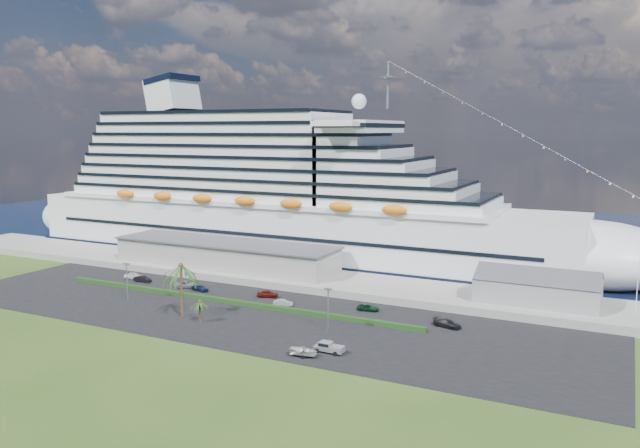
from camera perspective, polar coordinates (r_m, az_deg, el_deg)
The scene contains 23 objects.
ground at distance 118.42m, azimuth -9.87°, elevation -9.53°, with size 420.00×420.00×0.00m, color #334B19.
asphalt_lot at distance 126.99m, azimuth -6.90°, elevation -8.18°, with size 140.00×38.00×0.12m, color black.
wharf at distance 150.93m, azimuth -0.83°, elevation -5.07°, with size 240.00×20.00×1.80m, color gray.
water at distance 233.23m, azimuth 9.36°, elevation -0.52°, with size 420.00×160.00×0.02m, color #0B1732.
cruise_ship at distance 179.14m, azimuth -3.45°, elevation 2.22°, with size 191.00×38.00×54.00m.
terminal_building at distance 162.77m, azimuth -8.69°, elevation -2.68°, with size 61.00×15.00×6.30m.
port_shed at distance 135.08m, azimuth 19.27°, elevation -5.67°, with size 24.00×12.31×7.37m.
flagpole at distance 133.36m, azimuth 27.08°, elevation -4.62°, with size 1.08×0.16×12.00m.
hedge at distance 135.16m, azimuth -8.59°, elevation -6.95°, with size 88.00×1.10×0.90m, color black.
lamp_post_left at distance 140.43m, azimuth -17.25°, elevation -4.64°, with size 1.60×0.35×8.27m.
lamp_post_right at distance 113.47m, azimuth 0.74°, elevation -7.38°, with size 1.60×0.35×8.27m.
palm_tall at distance 124.97m, azimuth -12.60°, elevation -4.26°, with size 8.82×8.82×11.13m.
palm_short at distance 121.87m, azimuth -10.93°, elevation -7.23°, with size 3.53×3.53×4.56m.
parked_car_0 at distance 161.05m, azimuth -16.67°, elevation -4.56°, with size 1.86×4.63×1.58m, color white.
parked_car_1 at distance 157.32m, azimuth -15.92°, elevation -4.85°, with size 1.59×4.55×1.50m, color black.
parked_car_2 at distance 149.33m, azimuth -12.13°, elevation -5.42°, with size 2.50×5.43×1.51m, color #96979E.
parked_car_3 at distance 145.72m, azimuth -10.91°, elevation -5.78°, with size 1.84×4.52×1.31m, color #111D3D.
parked_car_4 at distance 138.25m, azimuth -4.81°, elevation -6.38°, with size 1.86×4.62×1.57m, color #5E110C.
parked_car_5 at distance 131.54m, azimuth -3.41°, elevation -7.20°, with size 1.41×4.05×1.33m, color #AFB1B6.
parked_car_6 at distance 128.40m, azimuth 4.43°, elevation -7.63°, with size 2.06×4.47×1.24m, color black.
parked_car_7 at distance 119.98m, azimuth 11.56°, elevation -8.88°, with size 2.18×5.37×1.56m, color black.
pickup_truck at distance 104.87m, azimuth 0.81°, elevation -11.18°, with size 5.11×2.04×1.80m.
boat_trailer at distance 103.14m, azimuth -1.53°, elevation -11.49°, with size 5.66×4.06×1.58m.
Camera 1 is at (67.30, -90.28, 36.65)m, focal length 35.00 mm.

